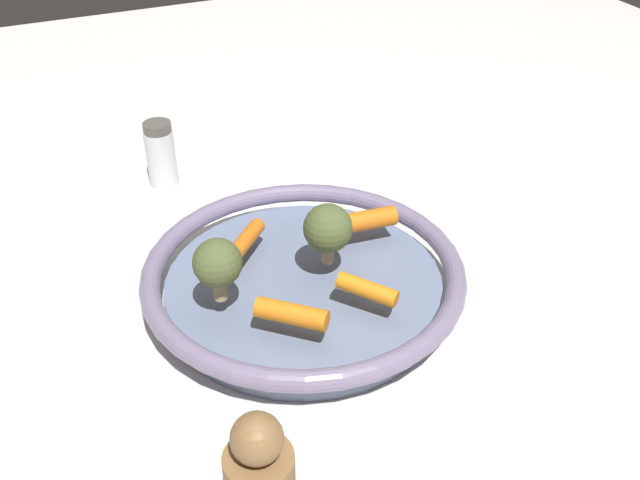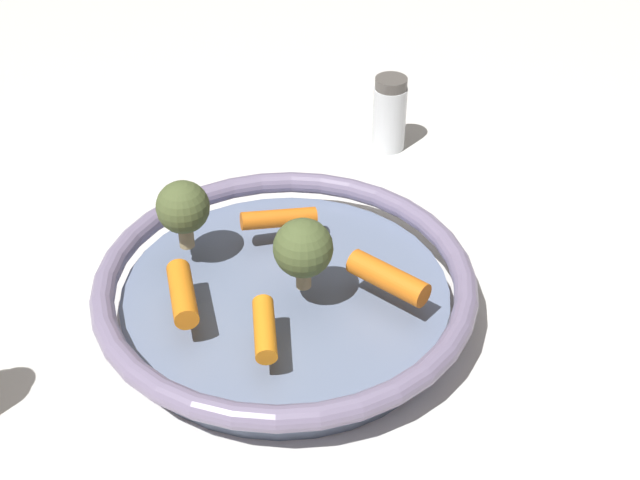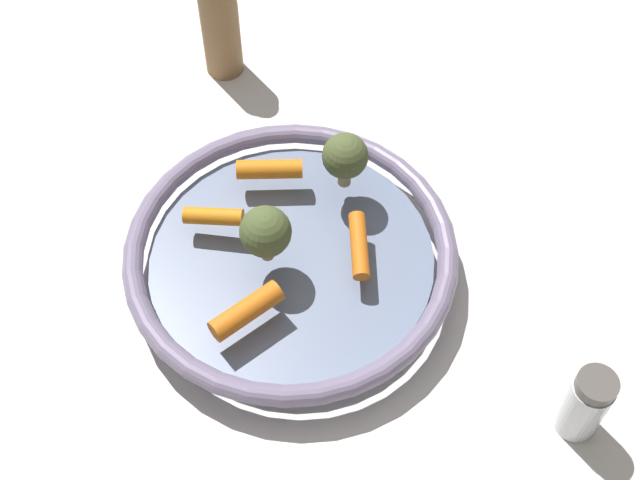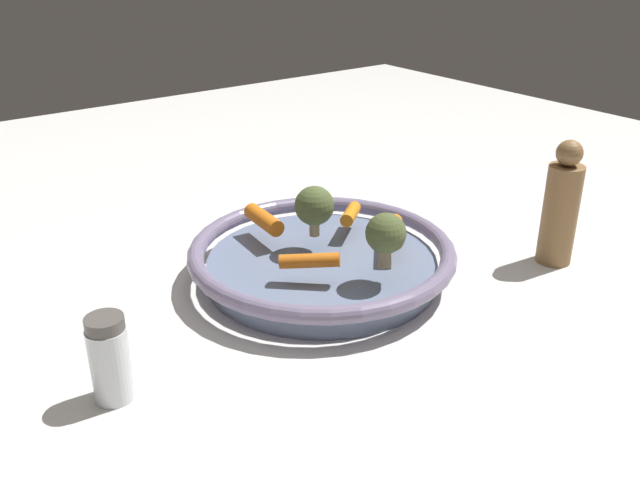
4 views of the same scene
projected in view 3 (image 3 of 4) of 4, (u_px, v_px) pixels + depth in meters
ground_plane at (292, 273)px, 0.85m from camera, size 2.01×2.01×0.00m
serving_bowl at (291, 258)px, 0.83m from camera, size 0.32×0.32×0.05m
baby_carrot_left at (270, 169)px, 0.85m from camera, size 0.06×0.06×0.02m
baby_carrot_near_rim at (359, 246)px, 0.80m from camera, size 0.06×0.06×0.02m
baby_carrot_center at (246, 311)px, 0.76m from camera, size 0.03×0.07×0.02m
baby_carrot_right at (213, 216)px, 0.82m from camera, size 0.06×0.05×0.02m
broccoli_floret_edge at (345, 157)px, 0.82m from camera, size 0.05×0.05×0.06m
broccoli_floret_small at (266, 232)px, 0.78m from camera, size 0.05×0.05×0.06m
salt_shaker at (585, 404)px, 0.73m from camera, size 0.04×0.04×0.08m
pepper_mill at (219, 19)px, 0.96m from camera, size 0.04×0.04×0.16m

